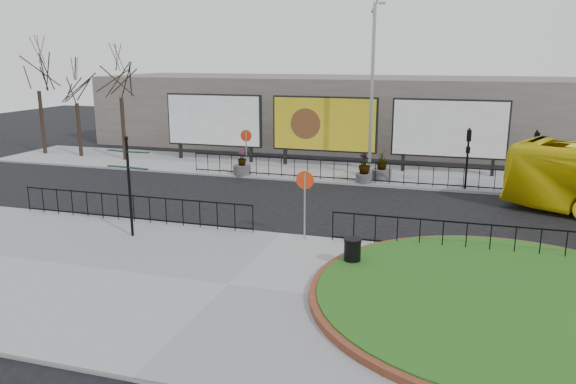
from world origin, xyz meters
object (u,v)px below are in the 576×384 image
at_px(planter_a, 242,166).
at_px(planter_b, 364,170).
at_px(fingerpost_sign, 129,176).
at_px(lamp_post, 372,88).
at_px(planter_c, 382,169).
at_px(litter_bin, 352,253).
at_px(billboard_mid, 324,124).

height_order(planter_a, planter_b, planter_b).
bearing_deg(planter_a, fingerpost_sign, -89.06).
bearing_deg(fingerpost_sign, lamp_post, 71.24).
height_order(fingerpost_sign, planter_c, fingerpost_sign).
xyz_separation_m(fingerpost_sign, planter_b, (6.58, 11.27, -1.58)).
bearing_deg(fingerpost_sign, planter_c, 67.23).
bearing_deg(litter_bin, planter_c, 93.87).
height_order(fingerpost_sign, planter_b, fingerpost_sign).
distance_m(lamp_post, planter_b, 4.39).
height_order(billboard_mid, fingerpost_sign, billboard_mid).
distance_m(fingerpost_sign, planter_b, 13.15).
relative_size(litter_bin, planter_c, 0.59).
relative_size(planter_b, planter_c, 0.96).
bearing_deg(planter_c, planter_b, -130.89).
height_order(lamp_post, litter_bin, lamp_post).
height_order(lamp_post, fingerpost_sign, lamp_post).
height_order(fingerpost_sign, planter_a, fingerpost_sign).
xyz_separation_m(lamp_post, fingerpost_sign, (-6.60, -12.87, -2.50)).
height_order(lamp_post, planter_b, lamp_post).
relative_size(lamp_post, planter_a, 6.76).
xyz_separation_m(billboard_mid, planter_b, (2.99, -3.57, -1.86)).
height_order(billboard_mid, litter_bin, billboard_mid).
bearing_deg(planter_b, litter_bin, -82.18).
bearing_deg(planter_a, planter_b, 0.00).
relative_size(billboard_mid, fingerpost_sign, 1.70).
height_order(billboard_mid, planter_c, billboard_mid).
distance_m(lamp_post, litter_bin, 14.36).
bearing_deg(lamp_post, billboard_mid, 146.75).
height_order(fingerpost_sign, litter_bin, fingerpost_sign).
xyz_separation_m(lamp_post, planter_b, (-0.02, -1.60, -4.09)).
distance_m(lamp_post, planter_c, 4.28).
bearing_deg(planter_c, lamp_post, 137.23).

